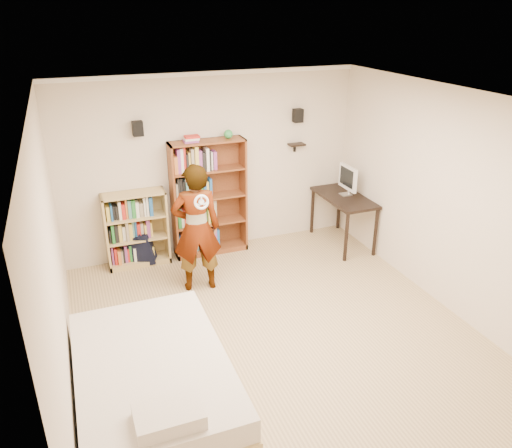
{
  "coord_description": "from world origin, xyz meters",
  "views": [
    {
      "loc": [
        -1.96,
        -4.43,
        3.54
      ],
      "look_at": [
        -0.02,
        0.6,
        1.16
      ],
      "focal_mm": 35.0,
      "sensor_mm": 36.0,
      "label": 1
    }
  ],
  "objects_px": {
    "low_bookshelf": "(137,229)",
    "computer_desk": "(342,220)",
    "tall_bookshelf": "(209,198)",
    "daybed": "(153,376)",
    "person": "(196,229)"
  },
  "relations": [
    {
      "from": "low_bookshelf",
      "to": "computer_desk",
      "type": "height_order",
      "value": "low_bookshelf"
    },
    {
      "from": "tall_bookshelf",
      "to": "daybed",
      "type": "xyz_separation_m",
      "value": [
        -1.42,
        -2.92,
        -0.56
      ]
    },
    {
      "from": "daybed",
      "to": "person",
      "type": "relative_size",
      "value": 1.23
    },
    {
      "from": "computer_desk",
      "to": "daybed",
      "type": "distance_m",
      "value": 4.24
    },
    {
      "from": "tall_bookshelf",
      "to": "low_bookshelf",
      "type": "xyz_separation_m",
      "value": [
        -1.11,
        -0.0,
        -0.32
      ]
    },
    {
      "from": "tall_bookshelf",
      "to": "daybed",
      "type": "height_order",
      "value": "tall_bookshelf"
    },
    {
      "from": "low_bookshelf",
      "to": "daybed",
      "type": "bearing_deg",
      "value": -96.22
    },
    {
      "from": "daybed",
      "to": "low_bookshelf",
      "type": "bearing_deg",
      "value": 83.78
    },
    {
      "from": "daybed",
      "to": "person",
      "type": "bearing_deg",
      "value": 63.51
    },
    {
      "from": "person",
      "to": "daybed",
      "type": "bearing_deg",
      "value": 70.72
    },
    {
      "from": "computer_desk",
      "to": "daybed",
      "type": "height_order",
      "value": "computer_desk"
    },
    {
      "from": "low_bookshelf",
      "to": "person",
      "type": "bearing_deg",
      "value": -56.36
    },
    {
      "from": "computer_desk",
      "to": "daybed",
      "type": "bearing_deg",
      "value": -144.8
    },
    {
      "from": "low_bookshelf",
      "to": "person",
      "type": "xyz_separation_m",
      "value": [
        0.65,
        -0.98,
        0.32
      ]
    },
    {
      "from": "computer_desk",
      "to": "person",
      "type": "height_order",
      "value": "person"
    }
  ]
}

